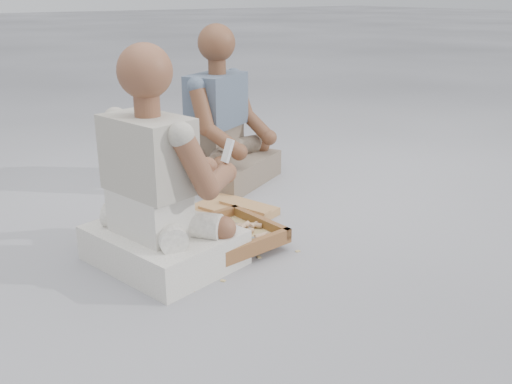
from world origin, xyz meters
TOP-DOWN VIEW (x-y plane):
  - ground at (0.00, 0.00)m, footprint 60.00×60.00m
  - carved_panel at (-0.09, 0.51)m, footprint 0.70×0.57m
  - tool_tray at (-0.23, 0.21)m, footprint 0.55×0.46m
  - chisel_0 at (-0.05, 0.22)m, footprint 0.21×0.11m
  - chisel_1 at (-0.10, 0.23)m, footprint 0.20×0.12m
  - chisel_2 at (-0.24, 0.28)m, footprint 0.22×0.05m
  - chisel_3 at (-0.25, 0.26)m, footprint 0.13×0.20m
  - chisel_4 at (-0.13, 0.19)m, footprint 0.21×0.09m
  - chisel_5 at (-0.09, 0.12)m, footprint 0.22×0.02m
  - chisel_6 at (-0.05, 0.24)m, footprint 0.17×0.17m
  - chisel_7 at (-0.08, 0.08)m, footprint 0.16×0.18m
  - chisel_8 at (-0.11, 0.25)m, footprint 0.20×0.13m
  - wood_chip_0 at (-0.18, 0.42)m, footprint 0.02×0.02m
  - wood_chip_1 at (-0.12, 0.06)m, footprint 0.02×0.02m
  - wood_chip_2 at (-0.23, 0.26)m, footprint 0.02×0.02m
  - wood_chip_3 at (-0.48, 0.08)m, footprint 0.02×0.02m
  - wood_chip_4 at (-0.52, 0.46)m, footprint 0.02×0.02m
  - wood_chip_5 at (-0.12, 0.25)m, footprint 0.02×0.02m
  - wood_chip_6 at (-0.37, -0.03)m, footprint 0.02×0.02m
  - wood_chip_7 at (-0.51, 0.03)m, footprint 0.02×0.02m
  - wood_chip_8 at (-0.44, 0.23)m, footprint 0.02×0.02m
  - wood_chip_9 at (-0.51, -0.03)m, footprint 0.02×0.02m
  - wood_chip_10 at (0.05, 0.01)m, footprint 0.02×0.02m
  - wood_chip_11 at (-0.27, 0.11)m, footprint 0.02×0.02m
  - wood_chip_12 at (-0.30, 0.26)m, footprint 0.02×0.02m
  - craftsman at (-0.49, 0.27)m, footprint 0.68×0.69m
  - companion at (0.31, 1.07)m, footprint 0.75×0.70m
  - mobile_phone at (-0.14, 0.28)m, footprint 0.05×0.04m

SIDE VIEW (x-z plane):
  - ground at x=0.00m, z-range 0.00..0.00m
  - wood_chip_0 at x=-0.18m, z-range 0.00..0.00m
  - wood_chip_1 at x=-0.12m, z-range 0.00..0.00m
  - wood_chip_2 at x=-0.23m, z-range 0.00..0.00m
  - wood_chip_3 at x=-0.48m, z-range 0.00..0.00m
  - wood_chip_4 at x=-0.52m, z-range 0.00..0.00m
  - wood_chip_5 at x=-0.12m, z-range 0.00..0.00m
  - wood_chip_6 at x=-0.37m, z-range 0.00..0.00m
  - wood_chip_7 at x=-0.51m, z-range 0.00..0.00m
  - wood_chip_8 at x=-0.44m, z-range 0.00..0.00m
  - wood_chip_9 at x=-0.51m, z-range 0.00..0.00m
  - wood_chip_10 at x=0.05m, z-range 0.00..0.00m
  - wood_chip_11 at x=-0.27m, z-range 0.00..0.00m
  - wood_chip_12 at x=-0.30m, z-range 0.00..0.00m
  - carved_panel at x=-0.09m, z-range 0.00..0.04m
  - tool_tray at x=-0.23m, z-range 0.03..0.10m
  - chisel_7 at x=-0.08m, z-range 0.06..0.08m
  - chisel_5 at x=-0.09m, z-range 0.06..0.08m
  - chisel_3 at x=-0.25m, z-range 0.06..0.08m
  - chisel_2 at x=-0.24m, z-range 0.06..0.09m
  - chisel_4 at x=-0.13m, z-range 0.07..0.09m
  - chisel_0 at x=-0.05m, z-range 0.07..0.09m
  - chisel_6 at x=-0.05m, z-range 0.07..0.09m
  - chisel_8 at x=-0.11m, z-range 0.07..0.09m
  - chisel_1 at x=-0.10m, z-range 0.07..0.09m
  - companion at x=0.31m, z-range -0.16..0.78m
  - craftsman at x=-0.49m, z-range -0.15..0.78m
  - mobile_phone at x=-0.14m, z-range 0.39..0.49m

